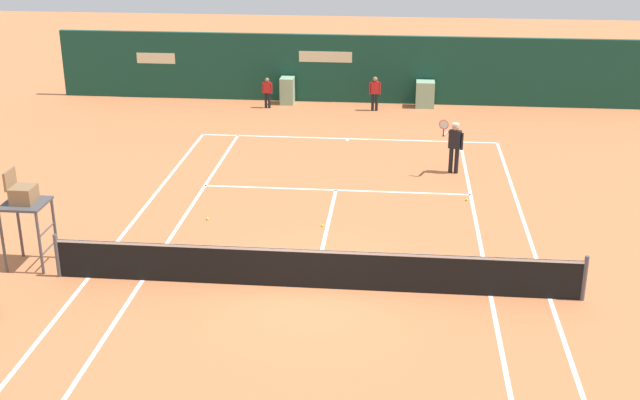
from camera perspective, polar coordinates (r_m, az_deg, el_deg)
The scene contains 10 objects.
ground_plane at distance 19.62m, azimuth -0.28°, elevation -5.26°, with size 80.00×80.00×0.01m.
tennis_net at distance 18.88m, azimuth -0.47°, elevation -4.65°, with size 12.10×0.10×1.07m.
sponsor_back_wall at distance 34.71m, azimuth 2.55°, elevation 8.87°, with size 25.00×1.02×2.78m.
umpire_chair at distance 20.76m, azimuth -19.60°, elevation -0.14°, with size 1.00×1.00×2.41m.
player_on_baseline at distance 26.45m, azimuth 9.19°, elevation 3.86°, with size 0.80×0.67×1.85m.
ball_kid_left_post at distance 33.53m, azimuth 3.78°, elevation 7.45°, with size 0.46×0.20×1.39m.
ball_kid_centre_post at distance 33.96m, azimuth -3.63°, elevation 7.49°, with size 0.42×0.18×1.25m.
tennis_ball_near_service_line at distance 22.32m, azimuth 0.18°, elevation -1.77°, with size 0.07×0.07×0.07m, color #CCE033.
tennis_ball_mid_court at distance 24.48m, azimuth 10.01°, elevation 0.02°, with size 0.07×0.07×0.07m, color #CCE033.
tennis_ball_by_sideline at distance 22.97m, azimuth -7.71°, elevation -1.29°, with size 0.07×0.07×0.07m, color #CCE033.
Camera 1 is at (1.82, -16.89, 8.74)m, focal length 46.71 mm.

